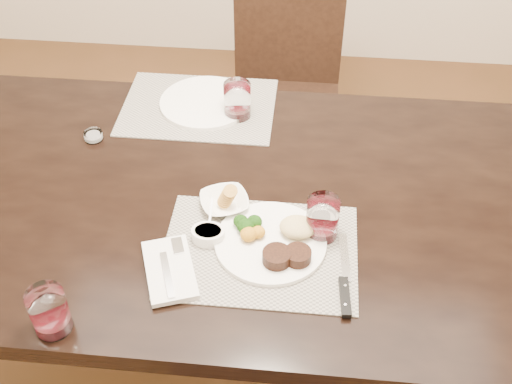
# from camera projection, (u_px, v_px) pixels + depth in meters

# --- Properties ---
(ground_plane) EXTENTS (4.50, 4.50, 0.00)m
(ground_plane) POSITION_uv_depth(u_px,v_px,m) (263.00, 360.00, 2.17)
(ground_plane) COLOR #422C15
(ground_plane) RESTS_ON ground
(dining_table) EXTENTS (2.00, 1.00, 0.75)m
(dining_table) POSITION_uv_depth(u_px,v_px,m) (265.00, 221.00, 1.71)
(dining_table) COLOR black
(dining_table) RESTS_ON ground
(chair_far) EXTENTS (0.42, 0.42, 0.90)m
(chair_far) POSITION_uv_depth(u_px,v_px,m) (286.00, 82.00, 2.51)
(chair_far) COLOR black
(chair_far) RESTS_ON ground
(placemat_near) EXTENTS (0.46, 0.34, 0.00)m
(placemat_near) POSITION_uv_depth(u_px,v_px,m) (260.00, 251.00, 1.52)
(placemat_near) COLOR gray
(placemat_near) RESTS_ON dining_table
(placemat_far) EXTENTS (0.46, 0.34, 0.00)m
(placemat_far) POSITION_uv_depth(u_px,v_px,m) (199.00, 107.00, 1.95)
(placemat_far) COLOR gray
(placemat_far) RESTS_ON dining_table
(dinner_plate) EXTENTS (0.27, 0.27, 0.05)m
(dinner_plate) POSITION_uv_depth(u_px,v_px,m) (276.00, 241.00, 1.52)
(dinner_plate) COLOR white
(dinner_plate) RESTS_ON placemat_near
(napkin_fork) EXTENTS (0.17, 0.22, 0.02)m
(napkin_fork) POSITION_uv_depth(u_px,v_px,m) (170.00, 269.00, 1.47)
(napkin_fork) COLOR silver
(napkin_fork) RESTS_ON placemat_near
(steak_knife) EXTENTS (0.03, 0.25, 0.01)m
(steak_knife) POSITION_uv_depth(u_px,v_px,m) (345.00, 287.00, 1.43)
(steak_knife) COLOR white
(steak_knife) RESTS_ON placemat_near
(cracker_bowl) EXTENTS (0.16, 0.16, 0.05)m
(cracker_bowl) POSITION_uv_depth(u_px,v_px,m) (224.00, 202.00, 1.62)
(cracker_bowl) COLOR white
(cracker_bowl) RESTS_ON placemat_near
(sauce_ramekin) EXTENTS (0.08, 0.12, 0.06)m
(sauce_ramekin) POSITION_uv_depth(u_px,v_px,m) (208.00, 234.00, 1.54)
(sauce_ramekin) COLOR white
(sauce_ramekin) RESTS_ON placemat_near
(wine_glass_near) EXTENTS (0.08, 0.08, 0.11)m
(wine_glass_near) POSITION_uv_depth(u_px,v_px,m) (322.00, 220.00, 1.53)
(wine_glass_near) COLOR white
(wine_glass_near) RESTS_ON placemat_near
(far_plate) EXTENTS (0.28, 0.28, 0.01)m
(far_plate) POSITION_uv_depth(u_px,v_px,m) (205.00, 102.00, 1.96)
(far_plate) COLOR white
(far_plate) RESTS_ON placemat_far
(wine_glass_far) EXTENTS (0.08, 0.08, 0.11)m
(wine_glass_far) POSITION_uv_depth(u_px,v_px,m) (237.00, 102.00, 1.89)
(wine_glass_far) COLOR white
(wine_glass_far) RESTS_ON placemat_far
(wine_glass_side) EXTENTS (0.08, 0.08, 0.11)m
(wine_glass_side) POSITION_uv_depth(u_px,v_px,m) (50.00, 313.00, 1.33)
(wine_glass_side) COLOR white
(wine_glass_side) RESTS_ON dining_table
(salt_cellar) EXTENTS (0.05, 0.05, 0.02)m
(salt_cellar) POSITION_uv_depth(u_px,v_px,m) (93.00, 136.00, 1.83)
(salt_cellar) COLOR white
(salt_cellar) RESTS_ON dining_table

